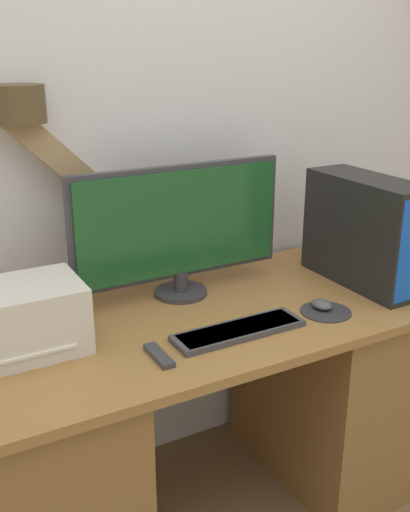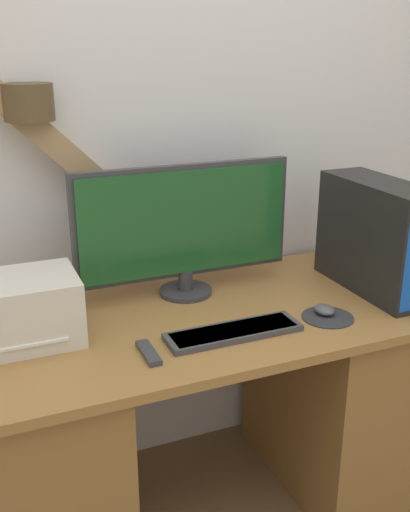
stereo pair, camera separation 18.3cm
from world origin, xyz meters
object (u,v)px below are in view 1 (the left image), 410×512
object	(u,v)px
mouse	(322,304)
remote_control	(159,355)
computer_tower	(366,231)
printer	(18,320)
keyboard	(239,330)
monitor	(179,226)

from	to	relation	value
mouse	remote_control	xyz separation A→B (m)	(-0.59, -0.03, -0.01)
computer_tower	printer	distance (m)	1.19
keyboard	computer_tower	size ratio (longest dim) A/B	0.87
monitor	keyboard	world-z (taller)	monitor
keyboard	printer	bearing A→B (deg)	160.76
keyboard	mouse	xyz separation A→B (m)	(0.32, 0.01, 0.01)
keyboard	computer_tower	distance (m)	0.64
printer	monitor	bearing A→B (deg)	14.02
monitor	remote_control	distance (m)	0.50
monitor	keyboard	size ratio (longest dim) A/B	1.82
remote_control	keyboard	bearing A→B (deg)	4.29
monitor	printer	distance (m)	0.60
computer_tower	monitor	bearing A→B (deg)	160.94
monitor	computer_tower	distance (m)	0.66
computer_tower	keyboard	bearing A→B (deg)	-167.57
keyboard	computer_tower	xyz separation A→B (m)	(0.60, 0.13, 0.18)
mouse	printer	world-z (taller)	printer
monitor	keyboard	bearing A→B (deg)	-86.89
monitor	printer	size ratio (longest dim) A/B	2.11
remote_control	mouse	bearing A→B (deg)	3.21
printer	remote_control	bearing A→B (deg)	-35.20
monitor	computer_tower	size ratio (longest dim) A/B	1.59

